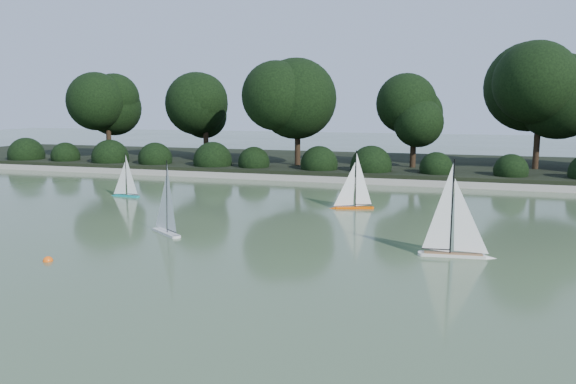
{
  "coord_description": "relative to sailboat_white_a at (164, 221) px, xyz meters",
  "views": [
    {
      "loc": [
        2.52,
        -8.33,
        2.47
      ],
      "look_at": [
        -0.77,
        2.42,
        0.7
      ],
      "focal_mm": 35.0,
      "sensor_mm": 36.0,
      "label": 1
    }
  ],
  "objects": [
    {
      "name": "shrub_hedge",
      "position": [
        2.87,
        8.8,
        0.21
      ],
      "size": [
        29.1,
        1.1,
        1.1
      ],
      "color": "black",
      "rests_on": "ground"
    },
    {
      "name": "pond_coping",
      "position": [
        2.87,
        7.9,
        -0.15
      ],
      "size": [
        40.0,
        0.35,
        0.18
      ],
      "primitive_type": "cube",
      "color": "gray",
      "rests_on": "ground"
    },
    {
      "name": "tree_line",
      "position": [
        4.1,
        10.34,
        2.4
      ],
      "size": [
        26.31,
        3.93,
        4.39
      ],
      "color": "black",
      "rests_on": "ground"
    },
    {
      "name": "sailboat_white_b",
      "position": [
        5.46,
        -0.11,
        0.03
      ],
      "size": [
        1.26,
        0.33,
        1.71
      ],
      "color": "silver",
      "rests_on": "ground"
    },
    {
      "name": "sailboat_teal",
      "position": [
        -3.21,
        3.55,
        -0.04
      ],
      "size": [
        0.92,
        0.2,
        1.25
      ],
      "color": "teal",
      "rests_on": "ground"
    },
    {
      "name": "far_bank",
      "position": [
        2.87,
        11.9,
        -0.09
      ],
      "size": [
        40.0,
        8.0,
        0.3
      ],
      "primitive_type": "cube",
      "color": "black",
      "rests_on": "ground"
    },
    {
      "name": "race_buoy",
      "position": [
        -0.78,
        -2.29,
        -0.24
      ],
      "size": [
        0.16,
        0.16,
        0.16
      ],
      "primitive_type": "sphere",
      "color": "#FF5A0D",
      "rests_on": "ground"
    },
    {
      "name": "sailboat_orange",
      "position": [
        2.96,
        3.59,
        -0.01
      ],
      "size": [
        1.07,
        0.48,
        1.47
      ],
      "color": "#E85000",
      "rests_on": "ground"
    },
    {
      "name": "sailboat_white_a",
      "position": [
        0.0,
        0.0,
        0.0
      ],
      "size": [
        0.98,
        0.76,
        1.51
      ],
      "color": "silver",
      "rests_on": "ground"
    },
    {
      "name": "ground",
      "position": [
        2.87,
        -1.1,
        -0.24
      ],
      "size": [
        80.0,
        80.0,
        0.0
      ],
      "primitive_type": "plane",
      "color": "#324328",
      "rests_on": "ground"
    }
  ]
}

